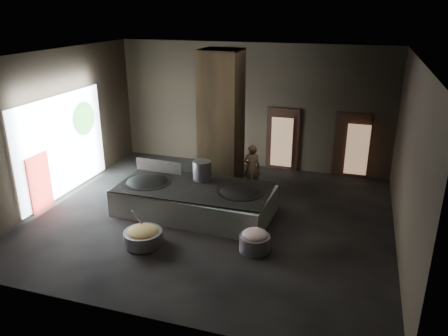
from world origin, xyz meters
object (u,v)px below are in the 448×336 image
(wok_right, at_px, (240,194))
(veg_basin, at_px, (143,238))
(hearth_platform, at_px, (194,201))
(wok_left, at_px, (148,184))
(meat_basin, at_px, (255,243))
(cook, at_px, (252,168))
(stock_pot, at_px, (202,170))

(wok_right, relative_size, veg_basin, 1.34)
(hearth_platform, bearing_deg, wok_left, -175.18)
(hearth_platform, relative_size, wok_left, 3.17)
(meat_basin, bearing_deg, wok_right, 117.94)
(cook, bearing_deg, wok_left, 24.89)
(stock_pot, height_order, meat_basin, stock_pot)
(hearth_platform, xyz_separation_m, veg_basin, (-0.59, -2.06, -0.21))
(hearth_platform, height_order, cook, cook)
(cook, bearing_deg, hearth_platform, 46.40)
(wok_left, height_order, stock_pot, stock_pot)
(stock_pot, bearing_deg, wok_right, -21.04)
(hearth_platform, height_order, wok_right, wok_right)
(meat_basin, bearing_deg, wok_left, 158.05)
(wok_left, bearing_deg, wok_right, 2.05)
(wok_left, xyz_separation_m, wok_right, (2.80, 0.10, 0.00))
(hearth_platform, distance_m, meat_basin, 2.66)
(wok_right, distance_m, meat_basin, 1.85)
(wok_left, relative_size, wok_right, 1.07)
(hearth_platform, height_order, veg_basin, hearth_platform)
(wok_right, relative_size, meat_basin, 1.72)
(stock_pot, bearing_deg, meat_basin, -44.09)
(wok_right, relative_size, stock_pot, 2.25)
(wok_right, bearing_deg, stock_pot, 158.96)
(stock_pot, distance_m, cook, 1.98)
(wok_right, bearing_deg, wok_left, -177.95)
(hearth_platform, distance_m, cook, 2.48)
(meat_basin, bearing_deg, hearth_platform, 145.23)
(hearth_platform, xyz_separation_m, stock_pot, (0.05, 0.55, 0.74))
(cook, distance_m, veg_basin, 4.60)
(veg_basin, height_order, meat_basin, meat_basin)
(wok_right, xyz_separation_m, stock_pot, (-1.30, 0.50, 0.38))
(hearth_platform, height_order, meat_basin, hearth_platform)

